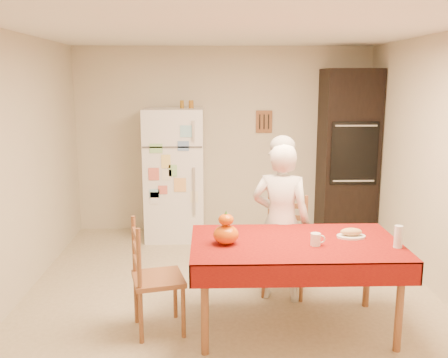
{
  "coord_description": "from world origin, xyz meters",
  "views": [
    {
      "loc": [
        -0.2,
        -4.54,
        2.06
      ],
      "look_at": [
        -0.06,
        0.2,
        1.11
      ],
      "focal_mm": 40.0,
      "sensor_mm": 36.0,
      "label": 1
    }
  ],
  "objects_px": {
    "pumpkin_lower": "(226,234)",
    "coffee_mug": "(316,239)",
    "chair_far": "(286,241)",
    "bread_plate": "(351,236)",
    "seated_woman": "(281,222)",
    "refrigerator": "(175,174)",
    "dining_table": "(295,250)",
    "wine_glass": "(398,237)",
    "oven_cabinet": "(348,154)",
    "chair_left": "(150,273)"
  },
  "relations": [
    {
      "from": "refrigerator",
      "to": "bread_plate",
      "type": "relative_size",
      "value": 7.08
    },
    {
      "from": "pumpkin_lower",
      "to": "bread_plate",
      "type": "relative_size",
      "value": 0.86
    },
    {
      "from": "refrigerator",
      "to": "coffee_mug",
      "type": "height_order",
      "value": "refrigerator"
    },
    {
      "from": "dining_table",
      "to": "chair_left",
      "type": "bearing_deg",
      "value": -179.43
    },
    {
      "from": "oven_cabinet",
      "to": "coffee_mug",
      "type": "bearing_deg",
      "value": -110.12
    },
    {
      "from": "dining_table",
      "to": "coffee_mug",
      "type": "height_order",
      "value": "coffee_mug"
    },
    {
      "from": "oven_cabinet",
      "to": "chair_far",
      "type": "relative_size",
      "value": 2.32
    },
    {
      "from": "seated_woman",
      "to": "coffee_mug",
      "type": "height_order",
      "value": "seated_woman"
    },
    {
      "from": "oven_cabinet",
      "to": "pumpkin_lower",
      "type": "xyz_separation_m",
      "value": [
        -1.7,
        -2.63,
        -0.26
      ]
    },
    {
      "from": "pumpkin_lower",
      "to": "coffee_mug",
      "type": "bearing_deg",
      "value": -5.12
    },
    {
      "from": "refrigerator",
      "to": "dining_table",
      "type": "xyz_separation_m",
      "value": [
        1.15,
        -2.55,
        -0.16
      ]
    },
    {
      "from": "oven_cabinet",
      "to": "pumpkin_lower",
      "type": "bearing_deg",
      "value": -122.83
    },
    {
      "from": "oven_cabinet",
      "to": "chair_far",
      "type": "distance_m",
      "value": 2.2
    },
    {
      "from": "pumpkin_lower",
      "to": "wine_glass",
      "type": "distance_m",
      "value": 1.36
    },
    {
      "from": "refrigerator",
      "to": "oven_cabinet",
      "type": "relative_size",
      "value": 0.77
    },
    {
      "from": "chair_far",
      "to": "wine_glass",
      "type": "relative_size",
      "value": 5.4
    },
    {
      "from": "refrigerator",
      "to": "bread_plate",
      "type": "bearing_deg",
      "value": -56.33
    },
    {
      "from": "dining_table",
      "to": "chair_left",
      "type": "height_order",
      "value": "chair_left"
    },
    {
      "from": "dining_table",
      "to": "chair_far",
      "type": "relative_size",
      "value": 1.79
    },
    {
      "from": "chair_far",
      "to": "pumpkin_lower",
      "type": "relative_size",
      "value": 4.6
    },
    {
      "from": "coffee_mug",
      "to": "pumpkin_lower",
      "type": "bearing_deg",
      "value": 174.88
    },
    {
      "from": "pumpkin_lower",
      "to": "oven_cabinet",
      "type": "bearing_deg",
      "value": 57.17
    },
    {
      "from": "chair_left",
      "to": "bread_plate",
      "type": "distance_m",
      "value": 1.7
    },
    {
      "from": "chair_left",
      "to": "bread_plate",
      "type": "height_order",
      "value": "chair_left"
    },
    {
      "from": "chair_left",
      "to": "wine_glass",
      "type": "distance_m",
      "value": 2.0
    },
    {
      "from": "chair_far",
      "to": "seated_woman",
      "type": "height_order",
      "value": "seated_woman"
    },
    {
      "from": "oven_cabinet",
      "to": "chair_left",
      "type": "relative_size",
      "value": 2.32
    },
    {
      "from": "dining_table",
      "to": "pumpkin_lower",
      "type": "xyz_separation_m",
      "value": [
        -0.57,
        -0.04,
        0.15
      ]
    },
    {
      "from": "seated_woman",
      "to": "pumpkin_lower",
      "type": "height_order",
      "value": "seated_woman"
    },
    {
      "from": "chair_far",
      "to": "pumpkin_lower",
      "type": "height_order",
      "value": "chair_far"
    },
    {
      "from": "chair_far",
      "to": "bread_plate",
      "type": "relative_size",
      "value": 3.96
    },
    {
      "from": "seated_woman",
      "to": "bread_plate",
      "type": "relative_size",
      "value": 6.28
    },
    {
      "from": "wine_glass",
      "to": "bread_plate",
      "type": "height_order",
      "value": "wine_glass"
    },
    {
      "from": "oven_cabinet",
      "to": "coffee_mug",
      "type": "distance_m",
      "value": 2.89
    },
    {
      "from": "dining_table",
      "to": "wine_glass",
      "type": "height_order",
      "value": "wine_glass"
    },
    {
      "from": "chair_far",
      "to": "bread_plate",
      "type": "distance_m",
      "value": 0.85
    },
    {
      "from": "oven_cabinet",
      "to": "wine_glass",
      "type": "distance_m",
      "value": 2.79
    },
    {
      "from": "chair_left",
      "to": "coffee_mug",
      "type": "bearing_deg",
      "value": -107.94
    },
    {
      "from": "oven_cabinet",
      "to": "chair_far",
      "type": "height_order",
      "value": "oven_cabinet"
    },
    {
      "from": "bread_plate",
      "to": "chair_left",
      "type": "bearing_deg",
      "value": -176.39
    },
    {
      "from": "refrigerator",
      "to": "wine_glass",
      "type": "bearing_deg",
      "value": -54.57
    },
    {
      "from": "dining_table",
      "to": "pumpkin_lower",
      "type": "height_order",
      "value": "pumpkin_lower"
    },
    {
      "from": "chair_left",
      "to": "wine_glass",
      "type": "height_order",
      "value": "chair_left"
    },
    {
      "from": "chair_left",
      "to": "coffee_mug",
      "type": "relative_size",
      "value": 9.5
    },
    {
      "from": "chair_left",
      "to": "pumpkin_lower",
      "type": "distance_m",
      "value": 0.7
    },
    {
      "from": "refrigerator",
      "to": "chair_far",
      "type": "relative_size",
      "value": 1.79
    },
    {
      "from": "wine_glass",
      "to": "coffee_mug",
      "type": "bearing_deg",
      "value": 174.11
    },
    {
      "from": "chair_far",
      "to": "bread_plate",
      "type": "height_order",
      "value": "chair_far"
    },
    {
      "from": "dining_table",
      "to": "chair_far",
      "type": "bearing_deg",
      "value": 86.59
    },
    {
      "from": "oven_cabinet",
      "to": "chair_left",
      "type": "xyz_separation_m",
      "value": [
        -2.32,
        -2.61,
        -0.59
      ]
    }
  ]
}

